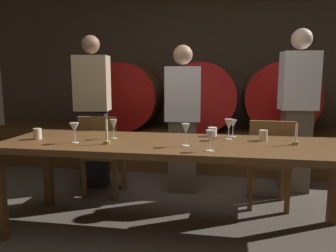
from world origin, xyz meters
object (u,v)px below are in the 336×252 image
(chair_left, at_px, (102,152))
(wine_glass_center_right, at_px, (210,137))
(wine_glass_left, at_px, (114,125))
(wine_glass_right, at_px, (229,125))
(candle_left, at_px, (107,136))
(candle_right, at_px, (296,138))
(wine_barrel_right, at_px, (279,98))
(wine_barrel_left, at_px, (129,96))
(cup_center, at_px, (212,132))
(guest_center, at_px, (182,119))
(wine_glass_center_left, at_px, (186,130))
(guest_right, at_px, (297,110))
(guest_left, at_px, (93,111))
(dining_table, at_px, (175,150))
(cup_left, at_px, (37,134))
(wine_barrel_center, at_px, (202,97))
(cup_right, at_px, (263,135))
(wine_glass_far_left, at_px, (74,128))
(wine_glass_far_right, at_px, (233,124))
(chair_right, at_px, (269,160))

(chair_left, xyz_separation_m, wine_glass_center_right, (1.17, -0.93, 0.38))
(wine_glass_left, relative_size, wine_glass_right, 0.95)
(candle_left, xyz_separation_m, wine_glass_left, (-0.02, 0.22, 0.06))
(wine_glass_center_right, bearing_deg, candle_right, 26.23)
(wine_barrel_right, height_order, wine_glass_center_right, wine_barrel_right)
(candle_right, bearing_deg, wine_barrel_left, 133.95)
(wine_glass_right, height_order, cup_center, wine_glass_right)
(guest_center, xyz_separation_m, cup_center, (0.34, -0.64, -0.03))
(wine_glass_center_left, xyz_separation_m, wine_glass_center_right, (0.19, -0.14, -0.02))
(guest_center, bearing_deg, guest_right, -176.57)
(wine_glass_right, bearing_deg, wine_barrel_right, 69.27)
(guest_left, relative_size, wine_glass_right, 10.06)
(wine_barrel_left, bearing_deg, dining_table, -64.38)
(wine_glass_left, bearing_deg, cup_left, -168.20)
(candle_right, bearing_deg, wine_glass_left, 179.45)
(candle_right, bearing_deg, wine_glass_center_left, -167.91)
(wine_barrel_center, bearing_deg, cup_right, -71.47)
(wine_glass_center_left, bearing_deg, guest_center, 98.15)
(guest_center, distance_m, guest_right, 1.26)
(chair_left, bearing_deg, guest_left, -56.87)
(wine_barrel_left, bearing_deg, wine_barrel_center, 0.00)
(wine_glass_left, bearing_deg, wine_barrel_left, 102.48)
(wine_barrel_right, height_order, chair_left, wine_barrel_right)
(cup_left, relative_size, cup_right, 1.05)
(wine_glass_far_left, bearing_deg, dining_table, 11.10)
(chair_left, distance_m, candle_right, 1.95)
(wine_barrel_center, distance_m, dining_table, 2.06)
(cup_center, bearing_deg, guest_right, 43.47)
(candle_right, xyz_separation_m, wine_glass_far_right, (-0.47, 0.26, 0.06))
(guest_left, bearing_deg, cup_center, 147.91)
(guest_center, xyz_separation_m, wine_glass_center_right, (0.34, -1.23, 0.04))
(guest_center, bearing_deg, wine_glass_center_left, 92.08)
(chair_left, distance_m, cup_right, 1.69)
(chair_left, xyz_separation_m, wine_glass_far_right, (1.35, -0.35, 0.38))
(wine_glass_left, bearing_deg, guest_center, 61.83)
(chair_right, bearing_deg, wine_barrel_right, -99.30)
(candle_left, bearing_deg, wine_glass_right, 20.02)
(wine_glass_center_left, xyz_separation_m, cup_right, (0.61, 0.31, -0.08))
(dining_table, relative_size, chair_left, 3.21)
(wine_glass_left, bearing_deg, guest_left, 121.65)
(candle_left, bearing_deg, guest_left, 117.10)
(guest_right, bearing_deg, cup_right, 59.06)
(wine_barrel_left, xyz_separation_m, wine_glass_left, (0.43, -1.96, -0.13))
(wine_glass_far_left, bearing_deg, wine_glass_left, 42.46)
(dining_table, relative_size, candle_right, 15.27)
(guest_right, xyz_separation_m, cup_center, (-0.90, -0.85, -0.12))
(cup_left, bearing_deg, wine_glass_right, 8.97)
(candle_right, relative_size, wine_glass_far_left, 1.14)
(chair_right, distance_m, wine_glass_center_right, 1.11)
(candle_left, relative_size, wine_glass_center_right, 1.42)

